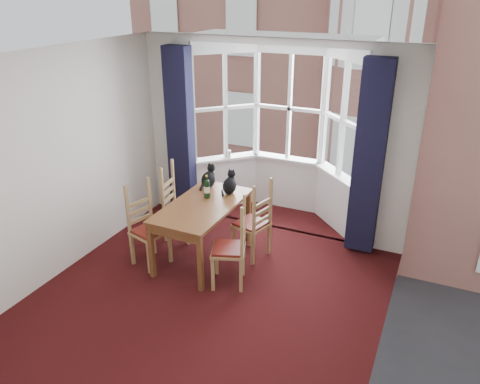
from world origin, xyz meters
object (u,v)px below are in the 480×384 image
Objects in this scene: chair_right_far at (257,226)px; cat_right at (230,184)px; chair_right_near at (236,250)px; chair_left_far at (175,207)px; candle_tall at (229,154)px; dining_table at (203,210)px; wine_bottle at (207,188)px; chair_left_near at (145,230)px; cat_left at (209,178)px.

chair_right_far is 2.69× the size of cat_right.
chair_left_far is at bearing 150.95° from chair_right_near.
candle_tall reaches higher than chair_right_near.
dining_table is at bearing -156.98° from chair_right_far.
wine_bottle is (-0.04, 0.22, 0.23)m from dining_table.
chair_left_near is 1.29m from cat_right.
chair_right_far is 2.84× the size of wine_bottle.
chair_left_near is at bearing -179.22° from chair_right_near.
dining_table is 0.32m from wine_bottle.
wine_bottle is (-0.71, 0.61, 0.46)m from chair_right_near.
chair_right_far is at bearing 23.02° from dining_table.
chair_left_far is 1.50m from chair_right_near.
chair_right_near is 2.84× the size of wine_bottle.
chair_right_near is (0.66, -0.39, -0.23)m from dining_table.
chair_left_far reaches higher than dining_table.
cat_left is at bearing 132.49° from chair_right_near.
chair_right_far is 7.47× the size of candle_tall.
chair_right_far is 2.60× the size of cat_left.
chair_left_far is at bearing 177.44° from chair_right_far.
candle_tall is at bearing 128.23° from chair_right_far.
wine_bottle reaches higher than chair_left_far.
chair_right_near is at bearing -30.53° from dining_table.
chair_left_far is 0.95m from cat_right.
cat_right is (-0.49, 0.87, 0.45)m from chair_right_near.
cat_left is (-0.19, 0.54, 0.23)m from dining_table.
dining_table is 0.55m from cat_right.
chair_left_far is at bearing -156.87° from cat_left.
chair_left_far is (-0.01, 0.75, 0.00)m from chair_left_near.
chair_left_far is (-0.65, 0.34, -0.23)m from dining_table.
cat_right reaches higher than wine_bottle.
candle_tall is at bearing 115.93° from cat_right.
chair_left_far is at bearing 168.45° from wine_bottle.
cat_right is (0.82, 0.88, 0.45)m from chair_left_near.
wine_bottle is (-0.70, -0.07, 0.46)m from chair_right_far.
chair_right_far is (-0.00, 0.67, 0.00)m from chair_right_near.
wine_bottle reaches higher than candle_tall.
dining_table is at bearing 149.47° from chair_right_near.
chair_right_near is at bearing -60.51° from cat_right.
chair_right_near is 2.28m from candle_tall.
candle_tall reaches higher than chair_right_far.
chair_left_far is 0.78m from wine_bottle.
dining_table is at bearing -78.58° from wine_bottle.
candle_tall is (-1.03, 1.98, 0.46)m from chair_right_near.
wine_bottle is at bearing 45.95° from chair_left_near.
wine_bottle is 2.63× the size of candle_tall.
cat_right is at bearing 47.20° from chair_left_near.
dining_table is at bearing -109.88° from cat_right.
candle_tall is at bearing 117.52° from chair_right_near.
cat_left is 1.07m from candle_tall.
cat_right is (0.17, 0.48, 0.22)m from dining_table.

